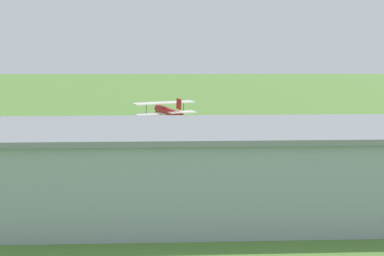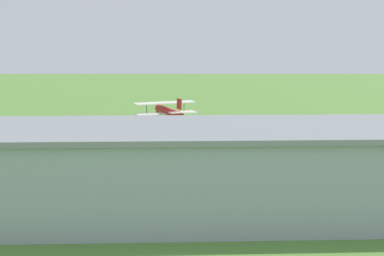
{
  "view_description": "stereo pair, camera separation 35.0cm",
  "coord_description": "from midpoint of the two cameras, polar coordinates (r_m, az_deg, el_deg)",
  "views": [
    {
      "loc": [
        1.01,
        75.39,
        11.23
      ],
      "look_at": [
        1.26,
        9.79,
        2.69
      ],
      "focal_mm": 56.95,
      "sensor_mm": 36.0,
      "label": 1
    },
    {
      "loc": [
        0.66,
        75.39,
        11.23
      ],
      "look_at": [
        1.26,
        9.79,
        2.69
      ],
      "focal_mm": 56.95,
      "sensor_mm": 36.0,
      "label": 2
    }
  ],
  "objects": [
    {
      "name": "ground_plane",
      "position": [
        76.23,
        1.14,
        -1.06
      ],
      "size": [
        400.0,
        400.0,
        0.0
      ],
      "primitive_type": "plane",
      "color": "#568438"
    },
    {
      "name": "person_beside_truck",
      "position": [
        56.43,
        -11.13,
        -3.39
      ],
      "size": [
        0.5,
        0.5,
        1.58
      ],
      "color": "beige",
      "rests_on": "ground_plane"
    },
    {
      "name": "person_watching_takeoff",
      "position": [
        62.83,
        11.63,
        -2.28
      ],
      "size": [
        0.46,
        0.46,
        1.64
      ],
      "color": "navy",
      "rests_on": "ground_plane"
    },
    {
      "name": "biplane",
      "position": [
        76.52,
        -2.13,
        1.62
      ],
      "size": [
        8.13,
        7.13,
        3.51
      ],
      "color": "#B21E1E"
    },
    {
      "name": "car_yellow",
      "position": [
        59.42,
        -14.17,
        -2.87
      ],
      "size": [
        2.12,
        4.58,
        1.65
      ],
      "color": "gold",
      "rests_on": "ground_plane"
    },
    {
      "name": "hangar",
      "position": [
        42.2,
        5.98,
        -3.83
      ],
      "size": [
        38.26,
        15.72,
        6.04
      ],
      "color": "#99A3AD",
      "rests_on": "ground_plane"
    }
  ]
}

